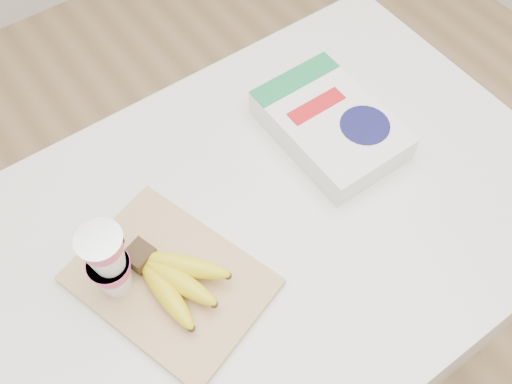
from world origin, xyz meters
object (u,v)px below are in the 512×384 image
Objects in this scene: yogurt_stack at (108,262)px; cereal_box at (330,125)px; cutting_board at (170,280)px; bananas at (173,277)px; table at (261,307)px.

yogurt_stack reaches higher than cereal_box.
bananas is (0.00, -0.01, 0.03)m from cutting_board.
table is 3.63× the size of cutting_board.
yogurt_stack is 0.54m from cereal_box.
table is 0.55m from cereal_box.
cutting_board is 1.89× the size of yogurt_stack.
bananas is (-0.21, -0.02, 0.50)m from table.
bananas is at bearing -174.59° from table.
cereal_box is at bearing 20.44° from table.
cereal_box is (0.45, 0.11, -0.01)m from bananas.
cereal_box is (0.45, 0.10, 0.02)m from cutting_board.
cutting_board is 1.12× the size of cereal_box.
cereal_box is (0.24, 0.09, 0.49)m from table.
cutting_board is at bearing -27.46° from yogurt_stack.
cutting_board is 1.68× the size of bananas.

